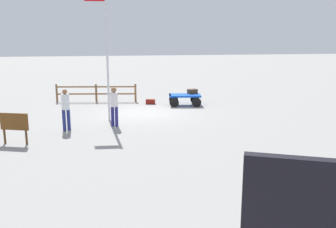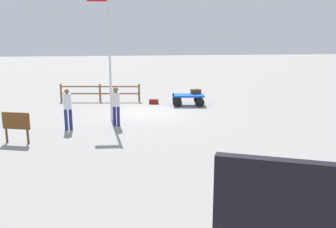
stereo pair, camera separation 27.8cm
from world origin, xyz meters
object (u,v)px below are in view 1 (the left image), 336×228
at_px(luggage_cart, 184,98).
at_px(worker_lead, 114,104).
at_px(suitcase_navy, 192,91).
at_px(signboard, 14,124).
at_px(worker_trailing, 66,107).
at_px(suitcase_tan, 150,102).
at_px(flagpole, 105,46).

relative_size(luggage_cart, worker_lead, 1.13).
relative_size(suitcase_navy, signboard, 0.52).
distance_m(worker_lead, worker_trailing, 2.01).
bearing_deg(worker_trailing, suitcase_tan, -128.41).
height_order(luggage_cart, worker_lead, worker_lead).
xyz_separation_m(suitcase_navy, flagpole, (4.91, 3.28, 2.66)).
relative_size(suitcase_navy, worker_lead, 0.34).
relative_size(worker_lead, signboard, 1.50).
distance_m(suitcase_tan, signboard, 9.17).
bearing_deg(flagpole, worker_lead, 103.04).
xyz_separation_m(worker_lead, worker_trailing, (1.98, 0.35, -0.00)).
distance_m(suitcase_navy, worker_trailing, 8.19).
distance_m(suitcase_tan, worker_lead, 5.55).
bearing_deg(worker_trailing, signboard, 45.26).
bearing_deg(worker_trailing, luggage_cart, -143.14).
bearing_deg(suitcase_tan, worker_trailing, 51.59).
bearing_deg(suitcase_tan, flagpole, 56.21).
distance_m(suitcase_navy, flagpole, 6.47).
distance_m(luggage_cart, worker_lead, 5.89).
xyz_separation_m(suitcase_tan, signboard, (5.88, 7.01, 0.61)).
distance_m(suitcase_navy, signboard, 10.49).
height_order(worker_trailing, flagpole, flagpole).
height_order(luggage_cart, suitcase_tan, luggage_cart).
relative_size(worker_lead, worker_trailing, 0.99).
bearing_deg(suitcase_tan, suitcase_navy, 167.54).
bearing_deg(signboard, worker_trailing, -134.74).
bearing_deg(suitcase_tan, worker_lead, 65.64).
distance_m(suitcase_tan, worker_trailing, 6.88).
bearing_deg(worker_lead, suitcase_navy, -135.95).
xyz_separation_m(suitcase_navy, signboard, (8.25, 6.49, 0.00)).
xyz_separation_m(suitcase_tan, flagpole, (2.54, 3.80, 3.27)).
bearing_deg(suitcase_tan, signboard, 49.98).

